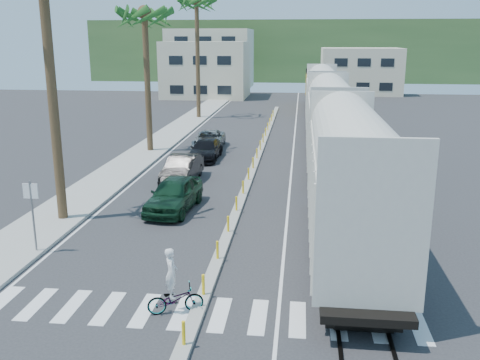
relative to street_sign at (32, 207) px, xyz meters
name	(u,v)px	position (x,y,z in m)	size (l,w,h in m)	color
ground	(209,285)	(7.30, -2.00, -1.97)	(140.00, 140.00, 0.00)	#28282B
sidewalk	(158,143)	(-1.20, 23.00, -1.90)	(3.00, 90.00, 0.15)	gray
rails	(324,141)	(12.30, 26.00, -1.94)	(1.56, 100.00, 0.06)	black
median	(257,159)	(7.30, 17.96, -1.88)	(0.45, 60.00, 0.85)	gray
crosswalk	(198,313)	(7.30, -4.00, -1.97)	(14.00, 2.20, 0.01)	silver
lane_markings	(235,146)	(5.15, 23.00, -1.97)	(9.42, 90.00, 0.01)	silver
freight_train	(327,113)	(12.30, 22.11, 0.93)	(3.00, 60.94, 5.85)	beige
palm_trees	(149,3)	(-0.80, 20.70, 8.84)	(3.50, 37.20, 13.75)	brown
street_sign	(32,207)	(0.00, 0.00, 0.00)	(0.60, 0.08, 3.00)	slate
buildings	(244,64)	(0.89, 69.66, 2.39)	(38.00, 27.00, 10.00)	beige
hillside	(289,50)	(7.30, 98.00, 4.03)	(80.00, 20.00, 12.00)	#385628
car_lead	(174,194)	(4.17, 6.11, -1.14)	(2.40, 5.05, 1.67)	#10311D
car_second	(182,169)	(3.34, 11.69, -1.19)	(1.84, 4.79, 1.56)	black
car_third	(206,149)	(3.65, 17.93, -1.27)	(1.98, 4.84, 1.40)	black
car_rear	(209,139)	(3.19, 21.97, -1.30)	(2.45, 4.96, 1.35)	#949799
cyclist	(174,293)	(6.58, -4.03, -1.30)	(1.67, 2.12, 2.15)	#9EA0A5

